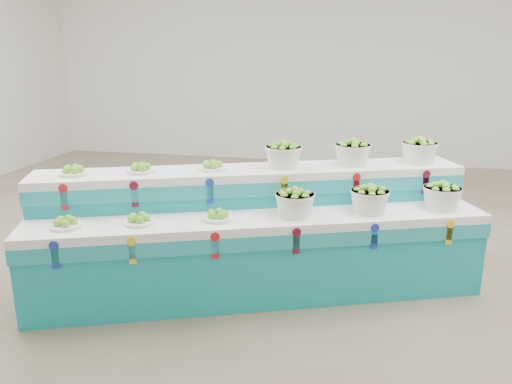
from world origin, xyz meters
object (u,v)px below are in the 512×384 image
at_px(basket_lower_left, 295,203).
at_px(plate_upper_mid, 140,167).
at_px(display_stand, 256,232).
at_px(basket_upper_right, 419,150).

bearing_deg(basket_lower_left, plate_upper_mid, -179.71).
relative_size(display_stand, basket_lower_left, 11.81).
relative_size(display_stand, plate_upper_mid, 15.72).
bearing_deg(plate_upper_mid, basket_lower_left, 0.29).
height_order(display_stand, basket_upper_right, basket_upper_right).
height_order(display_stand, basket_lower_left, display_stand).
distance_m(basket_lower_left, plate_upper_mid, 1.35).
bearing_deg(display_stand, basket_upper_right, 8.53).
relative_size(plate_upper_mid, basket_upper_right, 0.75).
bearing_deg(basket_lower_left, basket_upper_right, 41.06).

